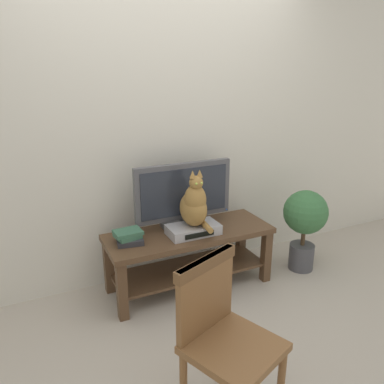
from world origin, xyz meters
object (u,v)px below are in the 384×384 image
Objects in this scene: cat at (194,205)px; book_stack at (129,237)px; media_box at (193,229)px; wooden_chair at (222,330)px; tv_stand at (189,247)px; tv at (184,194)px; potted_plant at (305,220)px.

book_stack is at bearing 171.12° from cat.
book_stack reaches higher than media_box.
wooden_chair is at bearing -108.88° from cat.
tv reaches higher than tv_stand.
tv is 1.10× the size of potted_plant.
potted_plant is at bearing 35.77° from wooden_chair.
cat reaches higher than media_box.
wooden_chair is at bearing -83.98° from book_stack.
wooden_chair is at bearing -144.23° from potted_plant.
cat reaches higher than wooden_chair.
wooden_chair reaches higher than potted_plant.
tv_stand is at bearing -90.02° from tv.
tv reaches higher than book_stack.
wooden_chair is 1.20m from book_stack.
tv_stand is 1.06m from potted_plant.
wooden_chair is (-0.37, -1.30, -0.26)m from tv.
tv_stand is 0.44m from tv.
wooden_chair is at bearing -106.05° from tv.
cat is at bearing 71.12° from wooden_chair.
tv_stand is 2.95× the size of cat.
tv_stand is at bearing 170.70° from potted_plant.
media_box is 1.19m from wooden_chair.
book_stack reaches higher than tv_stand.
wooden_chair reaches higher than tv_stand.
cat is 0.52× the size of wooden_chair.
wooden_chair is 1.74m from potted_plant.
cat is at bearing -87.45° from tv.
tv_stand is 5.95× the size of book_stack.
cat reaches higher than tv_stand.
book_stack is at bearing 96.02° from wooden_chair.
cat is 1.20m from wooden_chair.
media_box is 0.51m from book_stack.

